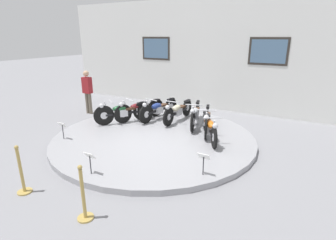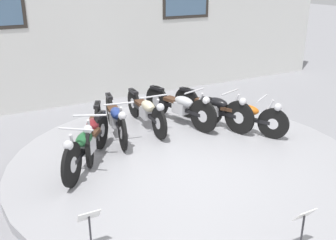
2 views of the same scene
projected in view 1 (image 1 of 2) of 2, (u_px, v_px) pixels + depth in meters
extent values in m
plane|color=gray|center=(154.00, 140.00, 7.94)|extent=(60.00, 60.00, 0.00)
cylinder|color=#99999E|center=(154.00, 137.00, 7.92)|extent=(5.96, 5.96, 0.14)
cube|color=silver|center=(207.00, 55.00, 10.81)|extent=(14.00, 0.20, 4.46)
cube|color=#2D2823|center=(156.00, 48.00, 11.74)|extent=(1.40, 0.02, 1.00)
cube|color=slate|center=(156.00, 48.00, 11.74)|extent=(1.24, 0.02, 0.84)
cube|color=#2D2823|center=(268.00, 51.00, 9.56)|extent=(1.40, 0.02, 1.00)
cube|color=slate|center=(268.00, 51.00, 9.56)|extent=(1.24, 0.02, 0.84)
cylinder|color=black|center=(104.00, 115.00, 8.67)|extent=(0.45, 0.57, 0.68)
cylinder|color=silver|center=(104.00, 115.00, 8.67)|extent=(0.19, 0.23, 0.24)
cylinder|color=black|center=(142.00, 111.00, 9.21)|extent=(0.45, 0.57, 0.68)
cylinder|color=silver|center=(142.00, 111.00, 9.21)|extent=(0.19, 0.23, 0.24)
cube|color=black|center=(124.00, 113.00, 8.94)|extent=(0.80, 1.03, 0.07)
cube|color=silver|center=(123.00, 113.00, 8.92)|extent=(0.35, 0.38, 0.24)
ellipsoid|color=#1E562D|center=(119.00, 108.00, 8.83)|extent=(0.46, 0.52, 0.20)
cube|color=#472D1E|center=(130.00, 108.00, 8.98)|extent=(0.35, 0.38, 0.07)
cube|color=black|center=(142.00, 103.00, 9.12)|extent=(0.30, 0.35, 0.06)
cylinder|color=silver|center=(108.00, 109.00, 8.67)|extent=(0.19, 0.23, 0.54)
cylinder|color=silver|center=(111.00, 101.00, 8.63)|extent=(0.45, 0.35, 0.03)
sphere|color=silver|center=(101.00, 106.00, 8.54)|extent=(0.15, 0.15, 0.15)
cylinder|color=black|center=(123.00, 114.00, 8.89)|extent=(0.32, 0.62, 0.66)
cylinder|color=silver|center=(123.00, 114.00, 8.89)|extent=(0.15, 0.24, 0.23)
cylinder|color=black|center=(156.00, 108.00, 9.67)|extent=(0.32, 0.62, 0.66)
cylinder|color=silver|center=(156.00, 108.00, 9.67)|extent=(0.15, 0.24, 0.23)
cube|color=black|center=(140.00, 111.00, 9.28)|extent=(0.57, 1.16, 0.07)
cube|color=silver|center=(139.00, 110.00, 9.25)|extent=(0.31, 0.37, 0.24)
ellipsoid|color=maroon|center=(136.00, 106.00, 9.14)|extent=(0.40, 0.53, 0.20)
cube|color=#472D1E|center=(145.00, 106.00, 9.36)|extent=(0.31, 0.37, 0.07)
cube|color=black|center=(156.00, 100.00, 9.58)|extent=(0.24, 0.37, 0.06)
cylinder|color=silver|center=(127.00, 107.00, 8.91)|extent=(0.14, 0.25, 0.54)
cylinder|color=silver|center=(129.00, 100.00, 8.90)|extent=(0.51, 0.25, 0.03)
sphere|color=silver|center=(121.00, 104.00, 8.75)|extent=(0.15, 0.15, 0.15)
cylinder|color=black|center=(146.00, 114.00, 8.86)|extent=(0.17, 0.65, 0.65)
cylinder|color=silver|center=(146.00, 114.00, 8.86)|extent=(0.10, 0.23, 0.23)
cylinder|color=black|center=(171.00, 106.00, 9.86)|extent=(0.17, 0.65, 0.65)
cylinder|color=silver|center=(171.00, 106.00, 9.86)|extent=(0.10, 0.23, 0.23)
cube|color=black|center=(159.00, 110.00, 9.36)|extent=(0.29, 1.23, 0.07)
cube|color=silver|center=(158.00, 110.00, 9.32)|extent=(0.25, 0.35, 0.24)
ellipsoid|color=navy|center=(156.00, 106.00, 9.20)|extent=(0.30, 0.51, 0.20)
cube|color=#472D1E|center=(163.00, 105.00, 9.48)|extent=(0.25, 0.35, 0.07)
cube|color=black|center=(171.00, 99.00, 9.77)|extent=(0.16, 0.37, 0.06)
cylinder|color=silver|center=(149.00, 108.00, 8.91)|extent=(0.09, 0.25, 0.54)
cylinder|color=silver|center=(151.00, 100.00, 8.91)|extent=(0.54, 0.13, 0.03)
sphere|color=silver|center=(145.00, 105.00, 8.71)|extent=(0.15, 0.15, 0.15)
cylinder|color=black|center=(168.00, 117.00, 8.61)|extent=(0.08, 0.63, 0.62)
cylinder|color=silver|center=(168.00, 117.00, 8.61)|extent=(0.07, 0.22, 0.22)
cylinder|color=black|center=(187.00, 108.00, 9.71)|extent=(0.08, 0.63, 0.62)
cylinder|color=silver|center=(187.00, 108.00, 9.71)|extent=(0.07, 0.22, 0.22)
cube|color=black|center=(178.00, 112.00, 9.16)|extent=(0.12, 1.24, 0.07)
cube|color=silver|center=(178.00, 112.00, 9.12)|extent=(0.21, 0.33, 0.24)
ellipsoid|color=beige|center=(176.00, 108.00, 8.99)|extent=(0.24, 0.49, 0.20)
cube|color=#472D1E|center=(181.00, 107.00, 9.30)|extent=(0.21, 0.33, 0.07)
cube|color=black|center=(187.00, 101.00, 9.63)|extent=(0.12, 0.36, 0.06)
cylinder|color=silver|center=(171.00, 110.00, 8.67)|extent=(0.05, 0.25, 0.54)
cylinder|color=silver|center=(172.00, 102.00, 8.68)|extent=(0.54, 0.06, 0.03)
sphere|color=silver|center=(167.00, 107.00, 8.46)|extent=(0.15, 0.15, 0.15)
cylinder|color=black|center=(193.00, 121.00, 8.09)|extent=(0.24, 0.66, 0.67)
cylinder|color=silver|center=(193.00, 121.00, 8.09)|extent=(0.13, 0.24, 0.24)
cylinder|color=black|center=(198.00, 110.00, 9.35)|extent=(0.24, 0.66, 0.67)
cylinder|color=silver|center=(198.00, 110.00, 9.35)|extent=(0.13, 0.24, 0.24)
cube|color=black|center=(195.00, 115.00, 8.72)|extent=(0.40, 1.21, 0.07)
cube|color=silver|center=(195.00, 115.00, 8.68)|extent=(0.28, 0.36, 0.24)
ellipsoid|color=#B2B5BA|center=(195.00, 111.00, 8.53)|extent=(0.34, 0.52, 0.20)
cube|color=#472D1E|center=(196.00, 109.00, 8.88)|extent=(0.28, 0.36, 0.07)
cube|color=black|center=(198.00, 102.00, 9.26)|extent=(0.19, 0.37, 0.06)
cylinder|color=silver|center=(193.00, 114.00, 8.17)|extent=(0.11, 0.25, 0.54)
cylinder|color=silver|center=(194.00, 105.00, 8.19)|extent=(0.53, 0.18, 0.03)
sphere|color=silver|center=(193.00, 111.00, 7.93)|extent=(0.15, 0.15, 0.15)
cylinder|color=black|center=(206.00, 128.00, 7.51)|extent=(0.26, 0.65, 0.67)
cylinder|color=silver|center=(206.00, 128.00, 7.51)|extent=(0.14, 0.24, 0.23)
cylinder|color=black|center=(207.00, 115.00, 8.77)|extent=(0.26, 0.65, 0.67)
cylinder|color=silver|center=(207.00, 115.00, 8.77)|extent=(0.14, 0.24, 0.23)
cube|color=black|center=(207.00, 121.00, 8.14)|extent=(0.46, 1.20, 0.07)
cube|color=silver|center=(207.00, 121.00, 8.10)|extent=(0.29, 0.37, 0.24)
ellipsoid|color=black|center=(207.00, 117.00, 7.96)|extent=(0.36, 0.52, 0.20)
cube|color=#472D1E|center=(207.00, 115.00, 8.30)|extent=(0.29, 0.37, 0.07)
cube|color=black|center=(208.00, 107.00, 8.69)|extent=(0.21, 0.37, 0.06)
cylinder|color=silver|center=(206.00, 120.00, 7.59)|extent=(0.12, 0.25, 0.54)
cylinder|color=silver|center=(207.00, 110.00, 7.61)|extent=(0.52, 0.20, 0.03)
sphere|color=silver|center=(206.00, 117.00, 7.35)|extent=(0.15, 0.15, 0.15)
cylinder|color=black|center=(214.00, 137.00, 6.91)|extent=(0.35, 0.55, 0.60)
cylinder|color=silver|center=(214.00, 137.00, 6.91)|extent=(0.16, 0.21, 0.21)
cylinder|color=black|center=(205.00, 121.00, 8.19)|extent=(0.35, 0.55, 0.60)
cylinder|color=silver|center=(205.00, 121.00, 8.19)|extent=(0.16, 0.21, 0.21)
cube|color=black|center=(209.00, 129.00, 7.55)|extent=(0.69, 1.10, 0.07)
cube|color=silver|center=(210.00, 129.00, 7.51)|extent=(0.34, 0.38, 0.24)
ellipsoid|color=#D16619|center=(211.00, 124.00, 7.36)|extent=(0.43, 0.53, 0.20)
cube|color=#472D1E|center=(208.00, 122.00, 7.72)|extent=(0.34, 0.38, 0.07)
cube|color=black|center=(206.00, 114.00, 8.12)|extent=(0.27, 0.36, 0.06)
cylinder|color=silver|center=(213.00, 128.00, 6.99)|extent=(0.17, 0.24, 0.54)
cylinder|color=silver|center=(213.00, 118.00, 7.01)|extent=(0.48, 0.30, 0.03)
sphere|color=silver|center=(215.00, 126.00, 6.75)|extent=(0.15, 0.15, 0.15)
cylinder|color=#333338|center=(63.00, 132.00, 7.54)|extent=(0.02, 0.02, 0.42)
cube|color=white|center=(62.00, 125.00, 7.47)|extent=(0.26, 0.11, 0.15)
cylinder|color=#333338|center=(91.00, 165.00, 5.63)|extent=(0.02, 0.02, 0.42)
cube|color=white|center=(90.00, 155.00, 5.56)|extent=(0.26, 0.11, 0.15)
cylinder|color=#333338|center=(203.00, 166.00, 5.59)|extent=(0.02, 0.02, 0.42)
cube|color=white|center=(204.00, 156.00, 5.52)|extent=(0.26, 0.11, 0.15)
cylinder|color=#6B6051|center=(87.00, 103.00, 10.53)|extent=(0.13, 0.13, 0.84)
cylinder|color=#6B6051|center=(90.00, 104.00, 10.46)|extent=(0.13, 0.13, 0.84)
cube|color=maroon|center=(87.00, 85.00, 10.27)|extent=(0.36, 0.22, 0.63)
sphere|color=tan|center=(86.00, 74.00, 10.13)|extent=(0.23, 0.23, 0.23)
cylinder|color=tan|center=(25.00, 192.00, 5.27)|extent=(0.28, 0.28, 0.03)
cylinder|color=tan|center=(21.00, 171.00, 5.12)|extent=(0.06, 0.06, 0.95)
sphere|color=tan|center=(16.00, 147.00, 4.97)|extent=(0.08, 0.08, 0.08)
cylinder|color=tan|center=(86.00, 218.00, 4.51)|extent=(0.28, 0.28, 0.03)
cylinder|color=tan|center=(83.00, 195.00, 4.37)|extent=(0.06, 0.06, 0.95)
sphere|color=tan|center=(80.00, 167.00, 4.21)|extent=(0.08, 0.08, 0.08)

